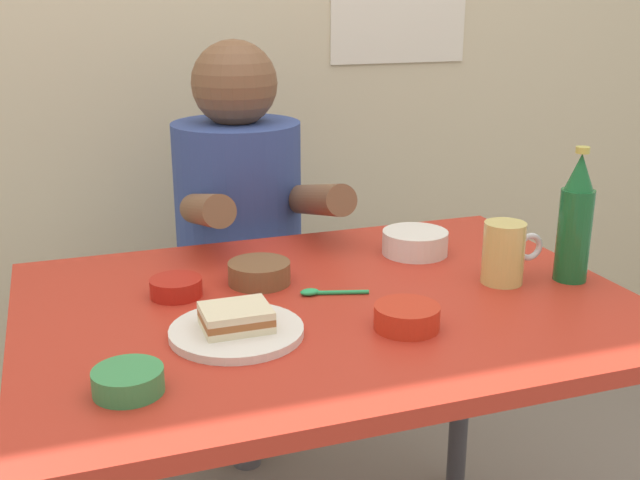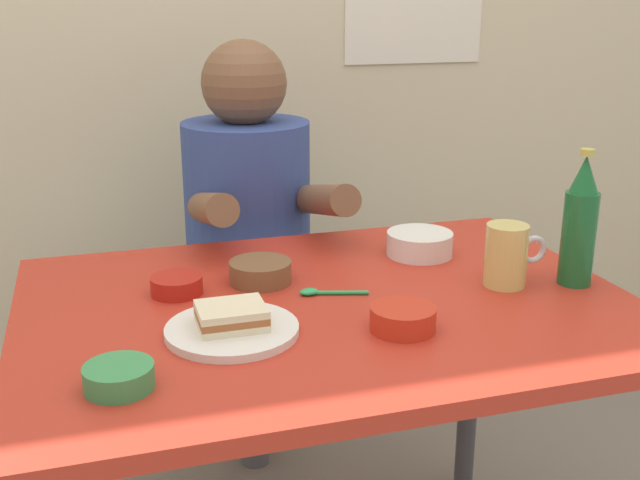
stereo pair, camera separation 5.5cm
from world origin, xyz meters
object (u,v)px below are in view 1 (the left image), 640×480
condiment_bowl_brown (259,272)px  dining_table (329,347)px  beer_bottle (575,221)px  plate_orange (237,331)px  beer_mug (505,253)px  person_seated (239,204)px  stool (243,351)px  sandwich (236,317)px

condiment_bowl_brown → dining_table: bearing=-52.7°
beer_bottle → condiment_bowl_brown: 0.61m
plate_orange → beer_mug: (0.54, 0.07, 0.05)m
dining_table → person_seated: bearing=91.6°
dining_table → condiment_bowl_brown: size_ratio=9.17×
dining_table → stool: bearing=91.5°
dining_table → sandwich: bearing=-154.6°
person_seated → condiment_bowl_brown: person_seated is taller
sandwich → beer_mug: 0.55m
sandwich → beer_mug: (0.54, 0.07, 0.03)m
dining_table → condiment_bowl_brown: condiment_bowl_brown is taller
plate_orange → condiment_bowl_brown: condiment_bowl_brown is taller
beer_mug → condiment_bowl_brown: (-0.44, 0.15, -0.04)m
beer_bottle → person_seated: bearing=126.4°
stool → condiment_bowl_brown: 0.66m
person_seated → beer_mug: 0.74m
person_seated → beer_bottle: 0.84m
sandwich → beer_mug: size_ratio=0.87×
beer_mug → beer_bottle: (0.13, -0.03, 0.06)m
plate_orange → beer_mug: size_ratio=1.75×
dining_table → stool: 0.70m
plate_orange → beer_bottle: (0.67, 0.04, 0.11)m
person_seated → dining_table: bearing=-88.4°
dining_table → plate_orange: (-0.19, -0.09, 0.10)m
condiment_bowl_brown → beer_mug: bearing=-18.8°
dining_table → person_seated: 0.63m
stool → beer_mug: 0.88m
stool → plate_orange: size_ratio=2.05×
plate_orange → sandwich: 0.02m
stool → person_seated: bearing=-90.0°
sandwich → beer_mug: beer_mug is taller
beer_mug → person_seated: bearing=119.5°
dining_table → beer_bottle: beer_bottle is taller
person_seated → plate_orange: bearing=-104.0°
beer_mug → plate_orange: bearing=-172.9°
person_seated → plate_orange: (-0.18, -0.71, -0.02)m
dining_table → beer_bottle: 0.53m
person_seated → beer_mug: bearing=-60.5°
person_seated → beer_bottle: size_ratio=2.75×
dining_table → plate_orange: bearing=-154.6°
plate_orange → condiment_bowl_brown: 0.24m
person_seated → condiment_bowl_brown: 0.50m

